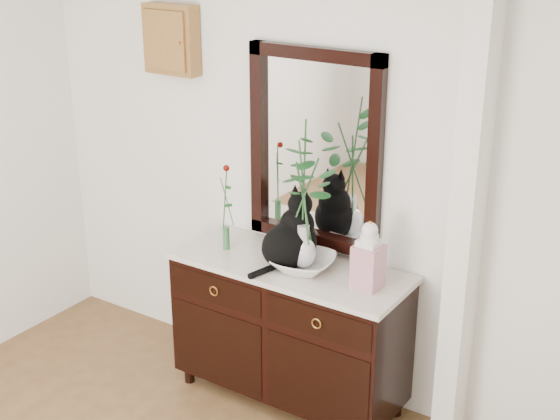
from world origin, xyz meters
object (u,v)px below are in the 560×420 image
Objects in this scene: cat at (289,230)px; ginger_jar at (369,254)px; sideboard at (290,325)px; lotus_bowl at (303,263)px.

ginger_jar is (0.47, 0.00, -0.02)m from cat.
lotus_bowl is at bearing -12.14° from sideboard.
lotus_bowl is (0.09, -0.01, -0.17)m from cat.
cat is at bearing -75.46° from sideboard.
cat is 1.24× the size of lotus_bowl.
ginger_jar is at bearing 13.66° from cat.
sideboard is 0.58m from cat.
sideboard is 3.63× the size of ginger_jar.
lotus_bowl is (0.09, -0.02, 0.42)m from sideboard.
cat is at bearing -179.64° from ginger_jar.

